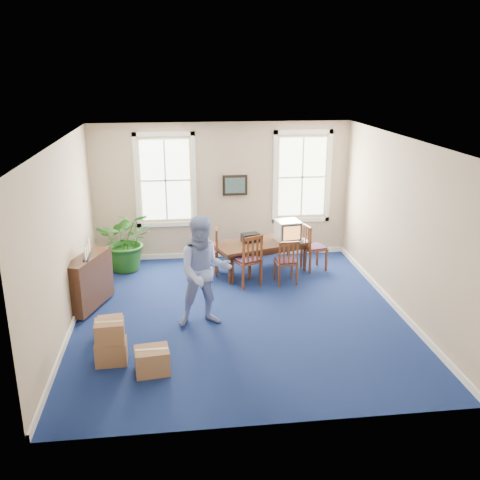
{
  "coord_description": "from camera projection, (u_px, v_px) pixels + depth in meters",
  "views": [
    {
      "loc": [
        -1.07,
        -8.95,
        4.36
      ],
      "look_at": [
        0.1,
        0.6,
        1.25
      ],
      "focal_mm": 40.0,
      "sensor_mm": 36.0,
      "label": 1
    }
  ],
  "objects": [
    {
      "name": "chair_near_right",
      "position": [
        286.0,
        261.0,
        11.24
      ],
      "size": [
        0.46,
        0.46,
        0.97
      ],
      "primitive_type": null,
      "rotation": [
        0.0,
        0.0,
        3.2
      ],
      "color": "brown",
      "rests_on": "ground"
    },
    {
      "name": "window_right",
      "position": [
        302.0,
        177.0,
        12.61
      ],
      "size": [
        1.4,
        0.12,
        2.2
      ],
      "primitive_type": null,
      "color": "white",
      "rests_on": "ground"
    },
    {
      "name": "floor",
      "position": [
        239.0,
        314.0,
        9.92
      ],
      "size": [
        6.5,
        6.5,
        0.0
      ],
      "primitive_type": "plane",
      "color": "navy",
      "rests_on": "ground"
    },
    {
      "name": "wall_front",
      "position": [
        271.0,
        311.0,
        6.36
      ],
      "size": [
        6.5,
        0.0,
        6.5
      ],
      "primitive_type": "plane",
      "rotation": [
        -1.57,
        0.0,
        0.0
      ],
      "color": "tan",
      "rests_on": "ground"
    },
    {
      "name": "baseboard_back",
      "position": [
        223.0,
        254.0,
        12.94
      ],
      "size": [
        6.0,
        0.04,
        0.12
      ],
      "primitive_type": "cube",
      "color": "white",
      "rests_on": "ground"
    },
    {
      "name": "equipment_bag",
      "position": [
        250.0,
        238.0,
        11.77
      ],
      "size": [
        0.43,
        0.34,
        0.19
      ],
      "primitive_type": "cube",
      "rotation": [
        0.0,
        0.0,
        0.26
      ],
      "color": "black",
      "rests_on": "conference_table"
    },
    {
      "name": "potted_plant",
      "position": [
        127.0,
        240.0,
        11.89
      ],
      "size": [
        1.29,
        1.13,
        1.39
      ],
      "primitive_type": "imported",
      "rotation": [
        0.0,
        0.0,
        -0.03
      ],
      "color": "#1B5216",
      "rests_on": "ground"
    },
    {
      "name": "wall_back",
      "position": [
        222.0,
        191.0,
        12.5
      ],
      "size": [
        6.5,
        0.0,
        6.5
      ],
      "primitive_type": "plane",
      "rotation": [
        1.57,
        0.0,
        0.0
      ],
      "color": "tan",
      "rests_on": "ground"
    },
    {
      "name": "game_console",
      "position": [
        300.0,
        239.0,
        11.88
      ],
      "size": [
        0.19,
        0.22,
        0.05
      ],
      "primitive_type": "cube",
      "rotation": [
        0.0,
        0.0,
        -0.2
      ],
      "color": "white",
      "rests_on": "conference_table"
    },
    {
      "name": "chair_near_left",
      "position": [
        247.0,
        259.0,
        11.12
      ],
      "size": [
        0.66,
        0.66,
        1.12
      ],
      "primitive_type": null,
      "rotation": [
        0.0,
        0.0,
        3.57
      ],
      "color": "brown",
      "rests_on": "ground"
    },
    {
      "name": "chair_end_right",
      "position": [
        314.0,
        247.0,
        11.97
      ],
      "size": [
        0.58,
        0.58,
        1.06
      ],
      "primitive_type": null,
      "rotation": [
        0.0,
        0.0,
        1.82
      ],
      "color": "brown",
      "rests_on": "ground"
    },
    {
      "name": "wall_right",
      "position": [
        401.0,
        226.0,
        9.77
      ],
      "size": [
        0.0,
        6.5,
        6.5
      ],
      "primitive_type": "plane",
      "rotation": [
        1.57,
        0.0,
        -1.57
      ],
      "color": "tan",
      "rests_on": "ground"
    },
    {
      "name": "wall_picture",
      "position": [
        235.0,
        185.0,
        12.44
      ],
      "size": [
        0.58,
        0.06,
        0.48
      ],
      "primitive_type": null,
      "color": "black",
      "rests_on": "ground"
    },
    {
      "name": "ceiling",
      "position": [
        238.0,
        140.0,
        8.94
      ],
      "size": [
        6.5,
        6.5,
        0.0
      ],
      "primitive_type": "plane",
      "rotation": [
        3.14,
        0.0,
        0.0
      ],
      "color": "white",
      "rests_on": "ground"
    },
    {
      "name": "brochure_rack",
      "position": [
        87.0,
        253.0,
        9.83
      ],
      "size": [
        0.23,
        0.61,
        0.26
      ],
      "primitive_type": null,
      "rotation": [
        0.0,
        0.0,
        -0.22
      ],
      "color": "#99999E",
      "rests_on": "credenza"
    },
    {
      "name": "wall_left",
      "position": [
        64.0,
        238.0,
        9.08
      ],
      "size": [
        0.0,
        6.5,
        6.5
      ],
      "primitive_type": "plane",
      "rotation": [
        1.57,
        0.0,
        1.57
      ],
      "color": "tan",
      "rests_on": "ground"
    },
    {
      "name": "window_left",
      "position": [
        165.0,
        180.0,
        12.24
      ],
      "size": [
        1.4,
        0.12,
        2.2
      ],
      "primitive_type": null,
      "color": "white",
      "rests_on": "ground"
    },
    {
      "name": "baseboard_right",
      "position": [
        392.0,
        303.0,
        10.25
      ],
      "size": [
        0.04,
        6.5,
        0.12
      ],
      "primitive_type": "cube",
      "color": "white",
      "rests_on": "ground"
    },
    {
      "name": "conference_table",
      "position": [
        261.0,
        257.0,
        11.89
      ],
      "size": [
        2.23,
        1.52,
        0.7
      ],
      "primitive_type": null,
      "rotation": [
        0.0,
        0.0,
        0.32
      ],
      "color": "#452919",
      "rests_on": "ground"
    },
    {
      "name": "man",
      "position": [
        204.0,
        272.0,
        9.24
      ],
      "size": [
        1.04,
        0.85,
        1.99
      ],
      "primitive_type": "imported",
      "rotation": [
        0.0,
        0.0,
        0.1
      ],
      "color": "#879DDA",
      "rests_on": "ground"
    },
    {
      "name": "cardboard_boxes",
      "position": [
        123.0,
        337.0,
        8.3
      ],
      "size": [
        1.34,
        1.34,
        0.73
      ],
      "primitive_type": null,
      "rotation": [
        0.0,
        0.0,
        0.05
      ],
      "color": "#986D49",
      "rests_on": "ground"
    },
    {
      "name": "chair_end_left",
      "position": [
        207.0,
        251.0,
        11.69
      ],
      "size": [
        0.5,
        0.5,
        1.06
      ],
      "primitive_type": null,
      "rotation": [
        0.0,
        0.0,
        -1.62
      ],
      "color": "brown",
      "rests_on": "ground"
    },
    {
      "name": "baseboard_left",
      "position": [
        74.0,
        320.0,
        9.56
      ],
      "size": [
        0.04,
        6.5,
        0.12
      ],
      "primitive_type": "cube",
      "color": "white",
      "rests_on": "ground"
    },
    {
      "name": "crt_tv",
      "position": [
        288.0,
        231.0,
        11.83
      ],
      "size": [
        0.58,
        0.61,
        0.45
      ],
      "primitive_type": null,
      "rotation": [
        0.0,
        0.0,
        0.15
      ],
      "color": "#B7B7BC",
      "rests_on": "conference_table"
    },
    {
      "name": "credenza",
      "position": [
        89.0,
        284.0,
        10.02
      ],
      "size": [
        0.76,
        1.3,
        0.98
      ],
      "primitive_type": "cube",
      "rotation": [
        0.0,
        0.0,
        -0.35
      ],
      "color": "#452919",
      "rests_on": "ground"
    }
  ]
}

